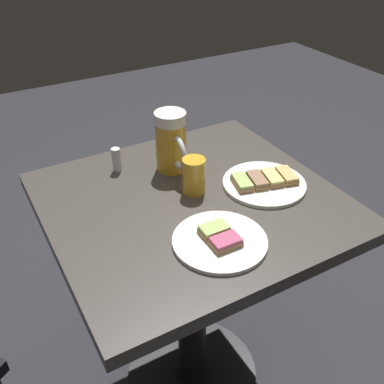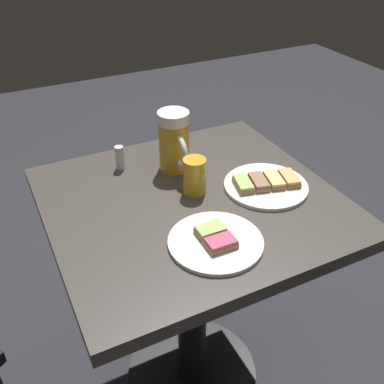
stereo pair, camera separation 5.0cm
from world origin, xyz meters
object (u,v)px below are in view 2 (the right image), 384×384
(plate_near, at_px, (266,184))
(salt_shaker, at_px, (120,158))
(plate_far, at_px, (216,241))
(beer_mug, at_px, (174,142))
(beer_glass_small, at_px, (195,176))

(plate_near, bearing_deg, salt_shaker, -40.23)
(plate_far, height_order, salt_shaker, salt_shaker)
(plate_near, xyz_separation_m, plate_far, (0.23, 0.14, -0.00))
(plate_far, relative_size, beer_mug, 1.25)
(beer_glass_small, xyz_separation_m, salt_shaker, (0.13, -0.20, -0.01))
(beer_mug, bearing_deg, plate_near, 132.05)
(beer_mug, bearing_deg, beer_glass_small, 88.46)
(beer_glass_small, bearing_deg, salt_shaker, -56.08)
(plate_near, distance_m, plate_far, 0.27)
(salt_shaker, bearing_deg, beer_glass_small, 123.92)
(beer_mug, bearing_deg, plate_far, 80.82)
(salt_shaker, bearing_deg, plate_near, 139.77)
(plate_far, distance_m, beer_glass_small, 0.21)
(beer_glass_small, bearing_deg, plate_near, 159.89)
(plate_near, distance_m, beer_glass_small, 0.19)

